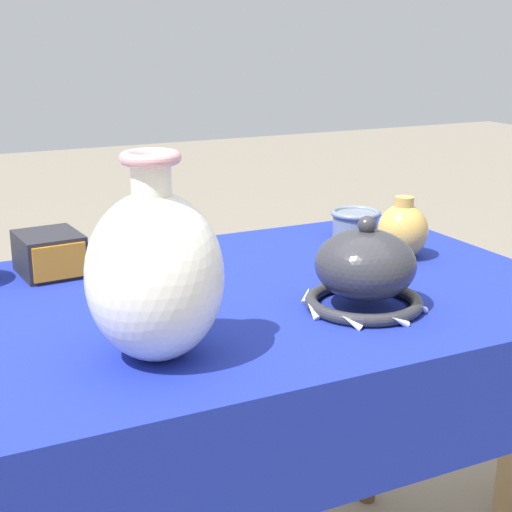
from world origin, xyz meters
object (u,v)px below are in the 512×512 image
at_px(jar_round_ochre, 403,230).
at_px(mosaic_tile_box, 50,254).
at_px(cup_wide_slate, 355,223).
at_px(vase_tall_bulbous, 155,274).
at_px(vase_dome_bell, 365,272).

bearing_deg(jar_round_ochre, mosaic_tile_box, 162.89).
height_order(jar_round_ochre, cup_wide_slate, jar_round_ochre).
bearing_deg(cup_wide_slate, vase_tall_bulbous, -145.17).
relative_size(vase_dome_bell, mosaic_tile_box, 1.48).
height_order(vase_tall_bulbous, jar_round_ochre, vase_tall_bulbous).
xyz_separation_m(vase_tall_bulbous, cup_wide_slate, (0.62, 0.43, -0.09)).
bearing_deg(vase_dome_bell, cup_wide_slate, 58.74).
xyz_separation_m(jar_round_ochre, cup_wide_slate, (-0.00, 0.17, -0.02)).
xyz_separation_m(mosaic_tile_box, jar_round_ochre, (0.68, -0.21, 0.02)).
relative_size(mosaic_tile_box, cup_wide_slate, 1.27).
relative_size(vase_dome_bell, jar_round_ochre, 1.67).
relative_size(jar_round_ochre, cup_wide_slate, 1.13).
bearing_deg(mosaic_tile_box, vase_dome_bell, -48.75).
bearing_deg(vase_tall_bulbous, vase_dome_bell, 6.12).
relative_size(mosaic_tile_box, jar_round_ochre, 1.13).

